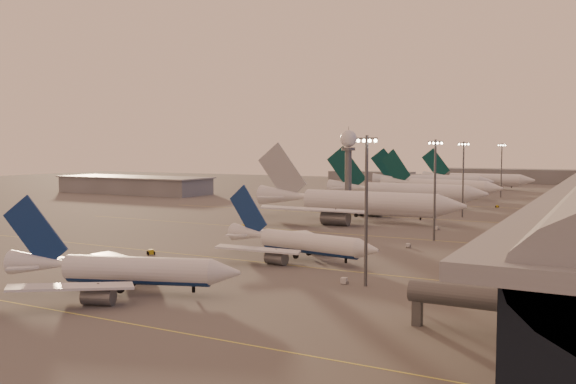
% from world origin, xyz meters
% --- Properties ---
extents(ground, '(700.00, 700.00, 0.00)m').
position_xyz_m(ground, '(0.00, 0.00, 0.00)').
color(ground, '#565353').
rests_on(ground, ground).
extents(taxiway_markings, '(180.00, 185.25, 0.02)m').
position_xyz_m(taxiway_markings, '(30.00, 56.00, 0.01)').
color(taxiway_markings, '#DBD44D').
rests_on(taxiway_markings, ground).
extents(hangar, '(82.00, 27.00, 8.50)m').
position_xyz_m(hangar, '(-120.00, 140.00, 4.32)').
color(hangar, slate).
rests_on(hangar, ground).
extents(radar_tower, '(6.40, 6.40, 31.10)m').
position_xyz_m(radar_tower, '(5.00, 120.00, 20.95)').
color(radar_tower, '#515358').
rests_on(radar_tower, ground).
extents(mast_a, '(3.60, 0.56, 25.00)m').
position_xyz_m(mast_a, '(58.00, 0.00, 13.74)').
color(mast_a, '#515358').
rests_on(mast_a, ground).
extents(mast_b, '(3.60, 0.56, 25.00)m').
position_xyz_m(mast_b, '(55.00, 55.00, 13.74)').
color(mast_b, '#515358').
rests_on(mast_b, ground).
extents(mast_c, '(3.60, 0.56, 25.00)m').
position_xyz_m(mast_c, '(50.00, 110.00, 13.74)').
color(mast_c, '#515358').
rests_on(mast_c, ground).
extents(mast_d, '(3.60, 0.56, 25.00)m').
position_xyz_m(mast_d, '(48.00, 200.00, 13.74)').
color(mast_d, '#515358').
rests_on(mast_d, ground).
extents(distant_horizon, '(165.00, 37.50, 9.00)m').
position_xyz_m(distant_horizon, '(2.62, 325.14, 3.89)').
color(distant_horizon, slate).
rests_on(distant_horizon, ground).
extents(narrowbody_near, '(37.95, 29.77, 15.40)m').
position_xyz_m(narrowbody_near, '(25.80, -22.79, 3.12)').
color(narrowbody_near, silver).
rests_on(narrowbody_near, ground).
extents(narrowbody_mid, '(37.70, 29.86, 14.82)m').
position_xyz_m(narrowbody_mid, '(37.21, 16.48, 3.00)').
color(narrowbody_mid, silver).
rests_on(narrowbody_mid, ground).
extents(widebody_white, '(70.45, 56.43, 24.78)m').
position_xyz_m(widebody_white, '(22.53, 84.27, 4.30)').
color(widebody_white, silver).
rests_on(widebody_white, ground).
extents(greentail_a, '(65.38, 52.85, 23.76)m').
position_xyz_m(greentail_a, '(21.55, 138.00, 4.20)').
color(greentail_a, silver).
rests_on(greentail_a, ground).
extents(greentail_b, '(60.68, 48.44, 22.42)m').
position_xyz_m(greentail_b, '(23.10, 185.62, 3.96)').
color(greentail_b, silver).
rests_on(greentail_b, ground).
extents(greentail_c, '(61.45, 48.97, 22.84)m').
position_xyz_m(greentail_c, '(10.31, 221.79, 4.03)').
color(greentail_c, silver).
rests_on(greentail_c, ground).
extents(greentail_d, '(62.83, 50.61, 22.81)m').
position_xyz_m(greentail_d, '(26.60, 255.15, 4.03)').
color(greentail_d, silver).
rests_on(greentail_d, ground).
extents(gsv_catering_a, '(5.01, 2.64, 3.97)m').
position_xyz_m(gsv_catering_a, '(54.40, -0.12, 1.98)').
color(gsv_catering_a, silver).
rests_on(gsv_catering_a, ground).
extents(gsv_tug_mid, '(4.15, 3.88, 1.02)m').
position_xyz_m(gsv_tug_mid, '(6.63, 6.15, 0.53)').
color(gsv_tug_mid, gold).
rests_on(gsv_tug_mid, ground).
extents(gsv_truck_b, '(4.97, 2.23, 1.94)m').
position_xyz_m(gsv_truck_b, '(53.04, 41.23, 0.99)').
color(gsv_truck_b, silver).
rests_on(gsv_truck_b, ground).
extents(gsv_truck_c, '(4.65, 5.00, 2.03)m').
position_xyz_m(gsv_truck_c, '(1.05, 52.71, 1.04)').
color(gsv_truck_c, gold).
rests_on(gsv_truck_c, ground).
extents(gsv_catering_b, '(5.20, 3.20, 3.97)m').
position_xyz_m(gsv_catering_b, '(50.77, 74.82, 1.98)').
color(gsv_catering_b, silver).
rests_on(gsv_catering_b, ground).
extents(gsv_tug_far, '(3.16, 4.34, 1.12)m').
position_xyz_m(gsv_tug_far, '(11.09, 104.00, 0.58)').
color(gsv_tug_far, silver).
rests_on(gsv_tug_far, ground).
extents(gsv_truck_d, '(3.49, 6.22, 2.38)m').
position_xyz_m(gsv_truck_d, '(-8.65, 130.01, 1.21)').
color(gsv_truck_d, gold).
rests_on(gsv_truck_d, ground).
extents(gsv_tug_hangar, '(3.36, 2.50, 0.86)m').
position_xyz_m(gsv_tug_hangar, '(54.70, 149.31, 0.44)').
color(gsv_tug_hangar, gold).
rests_on(gsv_tug_hangar, ground).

